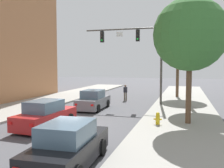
# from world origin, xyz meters

# --- Properties ---
(ground_plane) EXTENTS (120.00, 120.00, 0.00)m
(ground_plane) POSITION_xyz_m (0.00, 0.00, 0.00)
(ground_plane) COLOR #4C4C51
(sidewalk_right) EXTENTS (5.00, 60.00, 0.15)m
(sidewalk_right) POSITION_xyz_m (6.50, 0.00, 0.07)
(sidewalk_right) COLOR #99968E
(sidewalk_right) RESTS_ON ground
(traffic_signal_mast) EXTENTS (7.24, 0.38, 7.50)m
(traffic_signal_mast) POSITION_xyz_m (2.53, 9.33, 5.37)
(traffic_signal_mast) COLOR #514C47
(traffic_signal_mast) RESTS_ON sidewalk_right
(car_lead_grey) EXTENTS (1.91, 4.28, 1.60)m
(car_lead_grey) POSITION_xyz_m (-0.52, 5.80, 0.72)
(car_lead_grey) COLOR slate
(car_lead_grey) RESTS_ON ground
(car_following_red) EXTENTS (2.01, 4.32, 1.60)m
(car_following_red) POSITION_xyz_m (-0.96, -0.68, 0.72)
(car_following_red) COLOR #B21E1E
(car_following_red) RESTS_ON ground
(car_third_black) EXTENTS (1.96, 4.30, 1.60)m
(car_third_black) POSITION_xyz_m (2.79, -5.20, 0.72)
(car_third_black) COLOR black
(car_third_black) RESTS_ON ground
(pedestrian_crossing_road) EXTENTS (0.36, 0.22, 1.64)m
(pedestrian_crossing_road) POSITION_xyz_m (0.82, 11.42, 0.91)
(pedestrian_crossing_road) COLOR brown
(pedestrian_crossing_road) RESTS_ON ground
(fire_hydrant) EXTENTS (0.48, 0.24, 0.72)m
(fire_hydrant) POSITION_xyz_m (5.19, 1.40, 0.51)
(fire_hydrant) COLOR gold
(fire_hydrant) RESTS_ON sidewalk_right
(street_tree_nearest) EXTENTS (4.28, 4.28, 7.38)m
(street_tree_nearest) POSITION_xyz_m (6.88, 2.24, 5.37)
(street_tree_nearest) COLOR brown
(street_tree_nearest) RESTS_ON sidewalk_right
(street_tree_second) EXTENTS (4.26, 4.26, 8.64)m
(street_tree_second) POSITION_xyz_m (7.04, 8.40, 6.63)
(street_tree_second) COLOR brown
(street_tree_second) RESTS_ON sidewalk_right
(street_tree_third) EXTENTS (4.03, 4.03, 8.11)m
(street_tree_third) POSITION_xyz_m (5.85, 14.99, 6.22)
(street_tree_third) COLOR brown
(street_tree_third) RESTS_ON sidewalk_right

